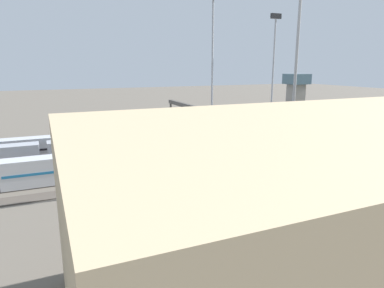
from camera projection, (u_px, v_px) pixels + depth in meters
ground_plane at (215, 151)px, 66.18m from camera, size 400.00×400.00×0.00m
track_bed_0 at (190, 138)px, 77.33m from camera, size 140.00×2.80×0.12m
track_bed_1 at (199, 143)px, 72.86m from camera, size 140.00×2.80×0.12m
track_bed_2 at (209, 148)px, 68.40m from camera, size 140.00×2.80×0.12m
track_bed_3 at (221, 153)px, 63.94m from camera, size 140.00×2.80×0.12m
track_bed_4 at (235, 160)px, 59.47m from camera, size 140.00×2.80×0.12m
track_bed_5 at (251, 168)px, 55.01m from camera, size 140.00×2.80×0.12m
train_on_track_2 at (117, 147)px, 60.72m from camera, size 71.40×3.06×3.80m
train_on_track_1 at (182, 135)px, 70.84m from camera, size 114.80×3.06×4.40m
train_on_track_0 at (303, 120)px, 89.58m from camera, size 10.00×3.00×5.00m
train_on_track_4 at (233, 150)px, 58.88m from camera, size 119.80×3.06×3.80m
train_on_track_3 at (291, 134)px, 69.70m from camera, size 71.40×3.06×5.00m
light_mast_0 at (274, 58)px, 84.32m from camera, size 2.80×0.70×28.57m
light_mast_1 at (297, 55)px, 50.02m from camera, size 2.80×0.70×28.11m
light_mast_2 at (213, 49)px, 77.96m from camera, size 2.80×0.70×32.09m
signal_gantry at (198, 113)px, 63.01m from camera, size 0.70×30.00×8.80m
control_tower at (296, 93)px, 101.70m from camera, size 6.00×6.00×13.88m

